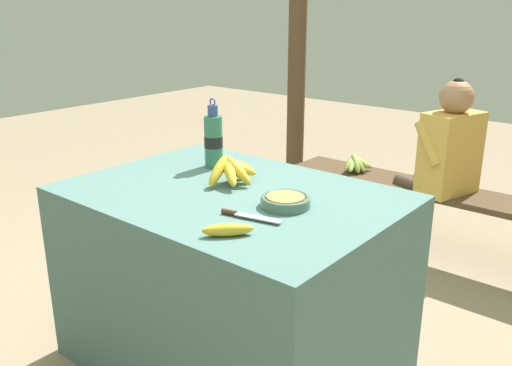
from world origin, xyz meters
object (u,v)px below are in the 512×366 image
object	(u,v)px
support_post_near	(297,46)
serving_bowl	(285,201)
wooden_bench	(415,195)
loose_banana_front	(228,230)
knife	(242,215)
banana_bunch_ripe	(232,169)
seated_vendor	(443,157)
banana_bunch_green	(356,162)
water_bottle	(213,140)

from	to	relation	value
support_post_near	serving_bowl	bearing A→B (deg)	-55.49
wooden_bench	loose_banana_front	bearing A→B (deg)	-84.98
wooden_bench	support_post_near	size ratio (longest dim) A/B	0.69
serving_bowl	knife	xyz separation A→B (m)	(-0.05, -0.18, -0.01)
banana_bunch_ripe	seated_vendor	distance (m)	1.52
wooden_bench	banana_bunch_green	size ratio (longest dim) A/B	6.19
seated_vendor	support_post_near	xyz separation A→B (m)	(-1.28, 0.32, 0.55)
banana_bunch_ripe	serving_bowl	world-z (taller)	banana_bunch_ripe
water_bottle	banana_bunch_ripe	bearing A→B (deg)	-30.40
banana_bunch_ripe	support_post_near	xyz separation A→B (m)	(-0.95, 1.79, 0.34)
loose_banana_front	knife	bearing A→B (deg)	114.50
loose_banana_front	banana_bunch_green	world-z (taller)	loose_banana_front
serving_bowl	support_post_near	xyz separation A→B (m)	(-1.28, 1.86, 0.39)
seated_vendor	banana_bunch_green	bearing A→B (deg)	15.78
banana_bunch_ripe	loose_banana_front	size ratio (longest dim) A/B	1.81
water_bottle	support_post_near	size ratio (longest dim) A/B	0.13
knife	wooden_bench	size ratio (longest dim) A/B	0.14
serving_bowl	support_post_near	bearing A→B (deg)	124.51
knife	support_post_near	xyz separation A→B (m)	(-1.23, 2.04, 0.40)
banana_bunch_ripe	knife	distance (m)	0.38
serving_bowl	knife	size ratio (longest dim) A/B	0.81
knife	wooden_bench	bearing A→B (deg)	81.16
loose_banana_front	seated_vendor	bearing A→B (deg)	90.50
water_bottle	support_post_near	bearing A→B (deg)	113.65
support_post_near	banana_bunch_ripe	bearing A→B (deg)	-61.93
knife	banana_bunch_green	size ratio (longest dim) A/B	0.86
seated_vendor	banana_bunch_green	xyz separation A→B (m)	(-0.57, 0.01, -0.14)
banana_bunch_ripe	wooden_bench	bearing A→B (deg)	83.18
water_bottle	banana_bunch_green	world-z (taller)	water_bottle
knife	wooden_bench	world-z (taller)	knife
serving_bowl	loose_banana_front	xyz separation A→B (m)	(0.02, -0.32, -0.00)
wooden_bench	serving_bowl	bearing A→B (deg)	-84.52
serving_bowl	wooden_bench	world-z (taller)	serving_bowl
banana_bunch_ripe	serving_bowl	bearing A→B (deg)	-12.91
seated_vendor	wooden_bench	bearing A→B (deg)	10.38
knife	banana_bunch_green	world-z (taller)	knife
water_bottle	seated_vendor	xyz separation A→B (m)	(0.56, 1.33, -0.27)
banana_bunch_ripe	support_post_near	world-z (taller)	support_post_near
seated_vendor	banana_bunch_green	world-z (taller)	seated_vendor
serving_bowl	wooden_bench	distance (m)	1.63
wooden_bench	banana_bunch_green	xyz separation A→B (m)	(-0.42, -0.00, 0.13)
support_post_near	banana_bunch_green	bearing A→B (deg)	-23.38
loose_banana_front	banana_bunch_ripe	bearing A→B (deg)	130.68
banana_bunch_ripe	knife	bearing A→B (deg)	-42.37
serving_bowl	seated_vendor	bearing A→B (deg)	90.01
loose_banana_front	seated_vendor	distance (m)	1.87
loose_banana_front	seated_vendor	world-z (taller)	seated_vendor
water_bottle	loose_banana_front	world-z (taller)	water_bottle
banana_bunch_ripe	serving_bowl	xyz separation A→B (m)	(0.33, -0.07, -0.04)
banana_bunch_green	loose_banana_front	bearing A→B (deg)	-72.68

